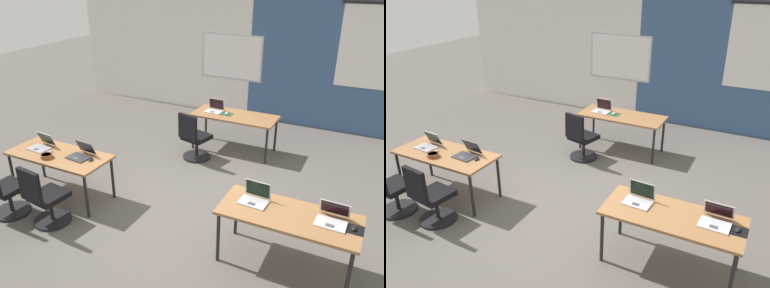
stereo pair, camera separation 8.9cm
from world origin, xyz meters
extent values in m
plane|color=#56514C|center=(0.00, 0.00, 0.00)|extent=(24.00, 24.00, 0.00)
cube|color=silver|center=(0.00, 4.20, 1.40)|extent=(10.00, 0.20, 2.80)
cube|color=#385684|center=(1.26, 4.09, 1.40)|extent=(3.30, 0.01, 2.80)
cube|color=#B7B7BC|center=(-0.84, 4.09, 1.39)|extent=(1.48, 0.02, 1.04)
cube|color=white|center=(-0.84, 4.08, 1.39)|extent=(1.40, 0.02, 0.96)
cube|color=olive|center=(-1.75, -0.60, 0.70)|extent=(1.60, 0.70, 0.04)
cylinder|color=black|center=(-2.49, -0.90, 0.34)|extent=(0.04, 0.04, 0.68)
cylinder|color=black|center=(-1.01, -0.90, 0.34)|extent=(0.04, 0.04, 0.68)
cylinder|color=black|center=(-2.49, -0.30, 0.34)|extent=(0.04, 0.04, 0.68)
cylinder|color=black|center=(-1.01, -0.30, 0.34)|extent=(0.04, 0.04, 0.68)
cube|color=olive|center=(1.75, -0.60, 0.70)|extent=(1.60, 0.70, 0.04)
cylinder|color=black|center=(1.01, -0.90, 0.34)|extent=(0.04, 0.04, 0.68)
cylinder|color=black|center=(2.49, -0.90, 0.34)|extent=(0.04, 0.04, 0.68)
cylinder|color=black|center=(1.01, -0.30, 0.34)|extent=(0.04, 0.04, 0.68)
cylinder|color=black|center=(2.49, -0.30, 0.34)|extent=(0.04, 0.04, 0.68)
cube|color=olive|center=(0.00, 2.20, 0.70)|extent=(1.60, 0.70, 0.04)
cylinder|color=black|center=(-0.74, 1.90, 0.34)|extent=(0.04, 0.04, 0.68)
cylinder|color=black|center=(0.74, 1.90, 0.34)|extent=(0.04, 0.04, 0.68)
cylinder|color=black|center=(-0.74, 2.50, 0.34)|extent=(0.04, 0.04, 0.68)
cylinder|color=black|center=(0.74, 2.50, 0.34)|extent=(0.04, 0.04, 0.68)
cube|color=silver|center=(2.21, -0.59, 0.73)|extent=(0.34, 0.24, 0.02)
cube|color=#4C4C4F|center=(2.21, -0.64, 0.74)|extent=(0.09, 0.06, 0.00)
cube|color=silver|center=(2.21, -0.43, 0.84)|extent=(0.33, 0.11, 0.20)
cube|color=black|center=(2.21, -0.44, 0.84)|extent=(0.30, 0.09, 0.18)
cube|color=black|center=(2.44, -0.57, 0.72)|extent=(0.22, 0.19, 0.00)
ellipsoid|color=black|center=(2.44, -0.57, 0.74)|extent=(0.06, 0.10, 0.03)
cube|color=silver|center=(-0.43, 2.17, 0.73)|extent=(0.34, 0.24, 0.02)
cube|color=#4C4C4F|center=(-0.43, 2.12, 0.74)|extent=(0.09, 0.06, 0.00)
cube|color=silver|center=(-0.43, 2.30, 0.85)|extent=(0.33, 0.05, 0.22)
cube|color=black|center=(-0.43, 2.30, 0.85)|extent=(0.30, 0.04, 0.19)
cube|color=#23512D|center=(-0.15, 2.17, 0.72)|extent=(0.22, 0.19, 0.00)
ellipsoid|color=silver|center=(-0.15, 2.17, 0.74)|extent=(0.06, 0.10, 0.03)
cylinder|color=black|center=(-0.49, 1.55, 0.02)|extent=(0.52, 0.52, 0.04)
cylinder|color=black|center=(-0.49, 1.55, 0.21)|extent=(0.06, 0.06, 0.34)
cube|color=black|center=(-0.49, 1.55, 0.42)|extent=(0.54, 0.54, 0.08)
cube|color=black|center=(-0.55, 1.31, 0.69)|extent=(0.40, 0.16, 0.46)
sphere|color=black|center=(-0.43, 1.78, 0.02)|extent=(0.04, 0.04, 0.04)
sphere|color=black|center=(-0.29, 1.42, 0.02)|extent=(0.04, 0.04, 0.04)
sphere|color=black|center=(-0.72, 1.53, 0.02)|extent=(0.04, 0.04, 0.04)
cube|color=#333338|center=(-1.39, -0.58, 0.73)|extent=(0.35, 0.26, 0.02)
cube|color=#4C4C4F|center=(-1.39, -0.63, 0.74)|extent=(0.10, 0.07, 0.00)
cube|color=#333338|center=(-1.37, -0.42, 0.84)|extent=(0.34, 0.13, 0.20)
cube|color=black|center=(-1.37, -0.42, 0.84)|extent=(0.30, 0.11, 0.18)
ellipsoid|color=black|center=(-1.16, -0.56, 0.74)|extent=(0.06, 0.10, 0.03)
cylinder|color=black|center=(-1.40, -1.21, 0.02)|extent=(0.52, 0.52, 0.04)
cylinder|color=black|center=(-1.40, -1.21, 0.21)|extent=(0.06, 0.06, 0.34)
cube|color=black|center=(-1.40, -1.21, 0.42)|extent=(0.49, 0.49, 0.08)
cube|color=black|center=(-1.43, -1.46, 0.69)|extent=(0.40, 0.10, 0.46)
sphere|color=black|center=(-1.37, -0.98, 0.02)|extent=(0.04, 0.04, 0.04)
sphere|color=black|center=(-1.19, -1.31, 0.02)|extent=(0.04, 0.04, 0.04)
sphere|color=black|center=(-1.63, -1.26, 0.02)|extent=(0.04, 0.04, 0.04)
cube|color=#9E9EA3|center=(-2.15, -0.61, 0.73)|extent=(0.35, 0.26, 0.02)
cube|color=#4C4C4F|center=(-2.15, -0.66, 0.74)|extent=(0.09, 0.07, 0.00)
cube|color=#9E9EA3|center=(-2.13, -0.45, 0.84)|extent=(0.34, 0.12, 0.21)
cube|color=black|center=(-2.13, -0.46, 0.84)|extent=(0.30, 0.10, 0.18)
ellipsoid|color=#B2B2B7|center=(-1.90, -0.64, 0.74)|extent=(0.08, 0.11, 0.03)
cylinder|color=black|center=(-2.09, -1.32, 0.02)|extent=(0.52, 0.52, 0.04)
cylinder|color=black|center=(-2.09, -1.32, 0.21)|extent=(0.06, 0.06, 0.34)
cube|color=black|center=(-2.09, -1.32, 0.42)|extent=(0.46, 0.46, 0.08)
sphere|color=black|center=(-2.08, -1.08, 0.02)|extent=(0.04, 0.04, 0.04)
sphere|color=black|center=(-1.87, -1.40, 0.02)|extent=(0.04, 0.04, 0.04)
cube|color=#B7B7BC|center=(1.31, -0.56, 0.73)|extent=(0.34, 0.25, 0.02)
cube|color=#4C4C4F|center=(1.31, -0.62, 0.74)|extent=(0.09, 0.07, 0.00)
cube|color=#B7B7BC|center=(1.32, -0.43, 0.85)|extent=(0.33, 0.06, 0.22)
cube|color=black|center=(1.32, -0.44, 0.85)|extent=(0.30, 0.05, 0.19)
cylinder|color=brown|center=(-1.81, -0.78, 0.75)|extent=(0.17, 0.17, 0.05)
torus|color=brown|center=(-1.81, -0.78, 0.78)|extent=(0.18, 0.18, 0.02)
cylinder|color=gold|center=(-1.81, -0.78, 0.77)|extent=(0.14, 0.14, 0.01)
camera|label=1|loc=(2.47, -4.47, 3.31)|focal=36.94mm
camera|label=2|loc=(2.55, -4.43, 3.31)|focal=36.94mm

